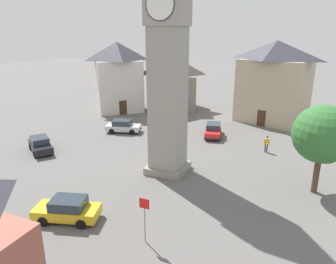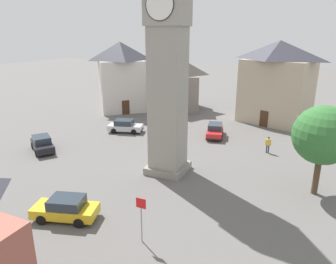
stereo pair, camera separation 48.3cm
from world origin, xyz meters
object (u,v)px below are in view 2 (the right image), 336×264
object	(u,v)px
building_hall_far	(276,82)
road_sign	(141,213)
clock_tower	(168,19)
building_shop_left	(121,76)
building_terrace_right	(175,82)
car_blue_kerb	(125,126)
car_white_side	(42,144)
tree	(323,135)
car_silver_kerb	(215,130)
pedestrian	(268,143)
car_red_corner	(66,208)

from	to	relation	value
building_hall_far	road_sign	xyz separation A→B (m)	(-4.05, -29.19, -3.52)
clock_tower	building_shop_left	size ratio (longest dim) A/B	2.06
building_terrace_right	car_blue_kerb	bearing A→B (deg)	-93.23
car_white_side	building_hall_far	bearing A→B (deg)	45.39
car_blue_kerb	car_white_side	xyz separation A→B (m)	(-4.38, -8.85, 0.00)
tree	building_terrace_right	world-z (taller)	building_terrace_right
car_white_side	road_sign	bearing A→B (deg)	-28.00
tree	clock_tower	bearing A→B (deg)	-175.89
car_blue_kerb	building_terrace_right	xyz separation A→B (m)	(0.78, 13.82, 3.47)
car_silver_kerb	pedestrian	xyz separation A→B (m)	(6.25, -2.82, 0.25)
car_silver_kerb	car_red_corner	distance (m)	20.59
tree	building_hall_far	size ratio (longest dim) A/B	0.63
car_silver_kerb	building_terrace_right	distance (m)	15.12
clock_tower	building_terrace_right	xyz separation A→B (m)	(-8.53, 21.91, -8.23)
car_white_side	pedestrian	size ratio (longest dim) A/B	2.57
car_blue_kerb	pedestrian	bearing A→B (deg)	-0.33
road_sign	car_red_corner	bearing A→B (deg)	179.55
car_blue_kerb	car_white_side	bearing A→B (deg)	-116.32
building_hall_far	road_sign	distance (m)	29.68
car_blue_kerb	car_white_side	world-z (taller)	same
car_white_side	building_hall_far	size ratio (longest dim) A/B	0.41
clock_tower	tree	size ratio (longest dim) A/B	3.17
car_white_side	tree	xyz separation A→B (m)	(25.31, 1.60, 3.81)
building_hall_far	road_sign	bearing A→B (deg)	-97.90
tree	building_hall_far	bearing A→B (deg)	104.86
tree	building_hall_far	xyz separation A→B (m)	(-5.03, 18.96, 0.85)
car_white_side	car_silver_kerb	bearing A→B (deg)	37.99
car_blue_kerb	pedestrian	xyz separation A→B (m)	(16.69, -0.10, 0.25)
tree	building_shop_left	distance (m)	32.20
building_shop_left	road_sign	bearing A→B (deg)	-56.09
road_sign	building_terrace_right	bearing A→B (deg)	109.48
car_red_corner	building_shop_left	size ratio (longest dim) A/B	0.43
car_white_side	road_sign	world-z (taller)	road_sign
car_red_corner	building_terrace_right	world-z (taller)	building_terrace_right
pedestrian	building_terrace_right	xyz separation A→B (m)	(-15.91, 13.91, 3.22)
car_white_side	building_hall_far	xyz separation A→B (m)	(20.28, 20.56, 4.66)
tree	building_shop_left	xyz separation A→B (m)	(-27.36, 16.96, 0.69)
clock_tower	tree	distance (m)	14.07
clock_tower	building_terrace_right	world-z (taller)	clock_tower
car_silver_kerb	building_terrace_right	xyz separation A→B (m)	(-9.67, 11.09, 3.47)
car_silver_kerb	car_white_side	size ratio (longest dim) A/B	1.01
clock_tower	car_blue_kerb	distance (m)	17.00
pedestrian	building_shop_left	bearing A→B (deg)	157.02
car_silver_kerb	car_red_corner	xyz separation A→B (m)	(-4.16, -20.16, 0.00)
car_silver_kerb	tree	bearing A→B (deg)	-43.57
tree	building_shop_left	world-z (taller)	building_shop_left
car_silver_kerb	road_sign	bearing A→B (deg)	-86.03
car_white_side	road_sign	distance (m)	18.42
pedestrian	tree	bearing A→B (deg)	-59.35
clock_tower	road_sign	bearing A→B (deg)	-74.85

